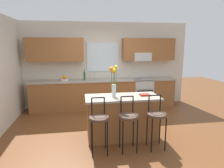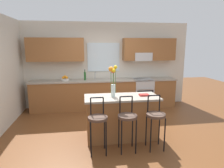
{
  "view_description": "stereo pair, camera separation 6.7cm",
  "coord_description": "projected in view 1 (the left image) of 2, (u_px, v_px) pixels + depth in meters",
  "views": [
    {
      "loc": [
        -0.72,
        -4.33,
        1.97
      ],
      "look_at": [
        0.06,
        0.55,
        1.0
      ],
      "focal_mm": 31.44,
      "sensor_mm": 36.0,
      "label": 1
    },
    {
      "loc": [
        -0.66,
        -4.34,
        1.97
      ],
      "look_at": [
        0.06,
        0.55,
        1.0
      ],
      "focal_mm": 31.44,
      "sensor_mm": 36.0,
      "label": 2
    }
  ],
  "objects": [
    {
      "name": "fruit_bowl_oranges",
      "position": [
        64.0,
        79.0,
        5.96
      ],
      "size": [
        0.24,
        0.24,
        0.16
      ],
      "color": "silver",
      "rests_on": "counter_run"
    },
    {
      "name": "bottle_olive_oil",
      "position": [
        84.0,
        76.0,
        6.03
      ],
      "size": [
        0.06,
        0.06,
        0.33
      ],
      "color": "#1E5923",
      "rests_on": "counter_run"
    },
    {
      "name": "kitchen_island",
      "position": [
        122.0,
        117.0,
        4.21
      ],
      "size": [
        1.56,
        0.68,
        0.92
      ],
      "color": "brown",
      "rests_on": "ground"
    },
    {
      "name": "flower_vase",
      "position": [
        114.0,
        78.0,
        4.03
      ],
      "size": [
        0.18,
        0.17,
        0.66
      ],
      "color": "silver",
      "rests_on": "kitchen_island"
    },
    {
      "name": "sink_faucet",
      "position": [
        95.0,
        75.0,
        6.22
      ],
      "size": [
        0.02,
        0.13,
        0.23
      ],
      "color": "#B7BABC",
      "rests_on": "counter_run"
    },
    {
      "name": "bar_stool_far",
      "position": [
        157.0,
        117.0,
        3.73
      ],
      "size": [
        0.36,
        0.36,
        1.04
      ],
      "color": "black",
      "rests_on": "ground"
    },
    {
      "name": "counter_run",
      "position": [
        104.0,
        94.0,
        6.24
      ],
      "size": [
        4.56,
        0.64,
        0.92
      ],
      "color": "brown",
      "rests_on": "ground"
    },
    {
      "name": "ground_plane",
      "position": [
        113.0,
        129.0,
        4.69
      ],
      "size": [
        14.0,
        14.0,
        0.0
      ],
      "primitive_type": "plane",
      "color": "brown"
    },
    {
      "name": "bar_stool_near",
      "position": [
        99.0,
        121.0,
        3.56
      ],
      "size": [
        0.36,
        0.36,
        1.04
      ],
      "color": "black",
      "rests_on": "ground"
    },
    {
      "name": "back_wall_assembly",
      "position": [
        104.0,
        60.0,
        6.32
      ],
      "size": [
        5.6,
        0.5,
        2.7
      ],
      "color": "beige",
      "rests_on": "ground"
    },
    {
      "name": "oven_range",
      "position": [
        142.0,
        93.0,
        6.41
      ],
      "size": [
        0.6,
        0.64,
        0.92
      ],
      "color": "#B7BABC",
      "rests_on": "ground"
    },
    {
      "name": "bar_stool_middle",
      "position": [
        128.0,
        119.0,
        3.64
      ],
      "size": [
        0.36,
        0.36,
        1.04
      ],
      "color": "black",
      "rests_on": "ground"
    },
    {
      "name": "cookbook",
      "position": [
        145.0,
        95.0,
        4.19
      ],
      "size": [
        0.2,
        0.15,
        0.03
      ],
      "primitive_type": "cube",
      "color": "maroon",
      "rests_on": "kitchen_island"
    }
  ]
}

